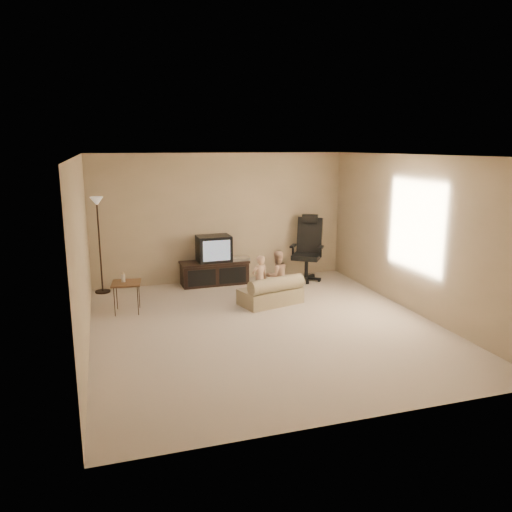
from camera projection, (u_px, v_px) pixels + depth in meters
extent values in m
plane|color=beige|center=(265.00, 326.00, 7.44)|extent=(5.50, 5.50, 0.00)
plane|color=white|center=(266.00, 155.00, 6.90)|extent=(5.50, 5.50, 0.00)
plane|color=tan|center=(221.00, 218.00, 9.73)|extent=(5.00, 0.00, 5.00)
plane|color=tan|center=(359.00, 299.00, 4.61)|extent=(5.00, 0.00, 5.00)
plane|color=tan|center=(82.00, 255.00, 6.45)|extent=(0.00, 5.50, 5.50)
plane|color=tan|center=(415.00, 235.00, 7.89)|extent=(0.00, 5.50, 5.50)
cube|color=black|center=(215.00, 274.00, 9.66)|extent=(1.28, 0.48, 0.41)
cube|color=black|center=(214.00, 262.00, 9.61)|extent=(1.32, 0.52, 0.04)
cube|color=black|center=(202.00, 278.00, 9.35)|extent=(0.53, 0.03, 0.31)
cube|color=black|center=(233.00, 275.00, 9.53)|extent=(0.53, 0.03, 0.31)
cube|color=black|center=(214.00, 248.00, 9.56)|extent=(0.64, 0.47, 0.50)
cube|color=silver|center=(217.00, 251.00, 9.35)|extent=(0.52, 0.02, 0.39)
cube|color=silver|center=(240.00, 259.00, 9.71)|extent=(0.37, 0.26, 0.05)
cylinder|color=black|center=(306.00, 268.00, 9.88)|extent=(0.07, 0.07, 0.41)
cube|color=black|center=(307.00, 256.00, 9.83)|extent=(0.72, 0.72, 0.09)
cube|color=black|center=(310.00, 235.00, 9.98)|extent=(0.51, 0.43, 0.72)
cube|color=black|center=(310.00, 219.00, 9.91)|extent=(0.31, 0.26, 0.16)
cube|color=black|center=(293.00, 246.00, 9.87)|extent=(0.23, 0.28, 0.04)
cube|color=black|center=(321.00, 248.00, 9.71)|extent=(0.23, 0.28, 0.04)
cube|color=brown|center=(126.00, 283.00, 7.96)|extent=(0.50, 0.50, 0.03)
cylinder|color=black|center=(114.00, 302.00, 7.81)|extent=(0.01, 0.01, 0.49)
cylinder|color=black|center=(138.00, 300.00, 7.87)|extent=(0.01, 0.01, 0.49)
cylinder|color=black|center=(117.00, 295.00, 8.16)|extent=(0.01, 0.01, 0.49)
cylinder|color=black|center=(139.00, 294.00, 8.22)|extent=(0.01, 0.01, 0.49)
cylinder|color=beige|center=(123.00, 278.00, 7.97)|extent=(0.06, 0.06, 0.13)
cone|color=beige|center=(123.00, 273.00, 7.95)|extent=(0.05, 0.05, 0.04)
cylinder|color=black|center=(103.00, 291.00, 9.15)|extent=(0.27, 0.27, 0.03)
cylinder|color=black|center=(100.00, 248.00, 8.97)|extent=(0.03, 0.03, 1.65)
cone|color=beige|center=(97.00, 201.00, 8.79)|extent=(0.23, 0.23, 0.16)
cube|color=gray|center=(270.00, 296.00, 8.48)|extent=(1.13, 0.80, 0.27)
cylinder|color=gray|center=(276.00, 284.00, 8.28)|extent=(1.03, 0.50, 0.24)
imported|color=tan|center=(260.00, 279.00, 8.47)|extent=(0.35, 0.30, 0.83)
imported|color=tan|center=(277.00, 276.00, 8.62)|extent=(0.45, 0.28, 0.87)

